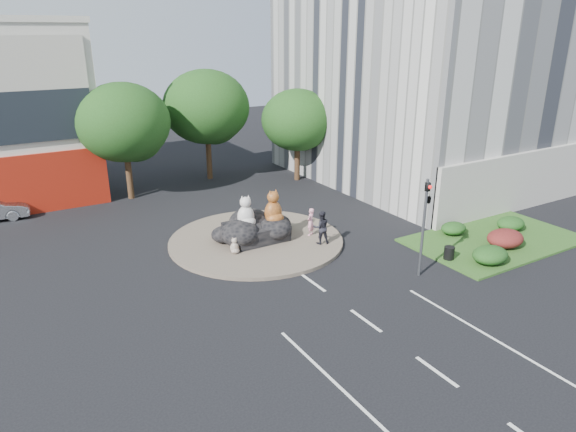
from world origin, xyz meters
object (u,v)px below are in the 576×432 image
kitten_calico (235,245)px  pedestrian_pink (311,222)px  cat_white (246,211)px  cat_tabby (273,206)px  kitten_white (288,233)px  pedestrian_dark (321,227)px  litter_bin (449,253)px

kitten_calico → pedestrian_pink: 4.95m
kitten_calico → pedestrian_pink: bearing=25.1°
cat_white → kitten_calico: cat_white is taller
cat_tabby → pedestrian_pink: cat_tabby is taller
cat_tabby → kitten_white: size_ratio=2.67×
kitten_calico → pedestrian_dark: bearing=9.3°
kitten_white → litter_bin: (6.04, -6.53, -0.11)m
kitten_calico → litter_bin: kitten_calico is taller
kitten_calico → pedestrian_pink: size_ratio=0.56×
kitten_calico → kitten_white: bearing=27.1°
kitten_white → pedestrian_pink: 1.56m
cat_white → cat_tabby: size_ratio=0.92×
cat_tabby → pedestrian_dark: 2.99m
cat_tabby → pedestrian_pink: bearing=-26.0°
kitten_calico → pedestrian_dark: (4.76, -1.28, 0.50)m
pedestrian_dark → cat_tabby: bearing=-29.1°
cat_white → litter_bin: cat_white is taller
kitten_calico → litter_bin: (9.49, -6.36, -0.20)m
kitten_white → pedestrian_dark: size_ratio=0.39×
cat_tabby → kitten_white: 1.76m
cat_tabby → kitten_calico: cat_tabby is taller
pedestrian_pink → litter_bin: bearing=94.4°
cat_white → kitten_white: 2.78m
pedestrian_dark → pedestrian_pink: bearing=-78.0°
pedestrian_dark → litter_bin: bearing=152.4°
cat_tabby → pedestrian_dark: cat_tabby is taller
kitten_calico → pedestrian_dark: pedestrian_dark is taller
cat_white → pedestrian_pink: (3.65, -1.07, -1.00)m
pedestrian_pink → litter_bin: pedestrian_pink is taller
kitten_white → pedestrian_dark: (1.32, -1.45, 0.58)m
kitten_calico → pedestrian_pink: pedestrian_pink is taller
cat_white → kitten_white: (2.16, -0.98, -1.45)m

